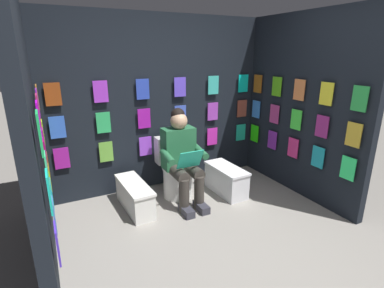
{
  "coord_description": "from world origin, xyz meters",
  "views": [
    {
      "loc": [
        1.43,
        1.73,
        1.85
      ],
      "look_at": [
        -0.01,
        -1.1,
        0.85
      ],
      "focal_mm": 27.68,
      "sensor_mm": 36.0,
      "label": 1
    }
  ],
  "objects_px": {
    "toilet": "(175,171)",
    "person_reading": "(182,157)",
    "comic_longbox_near": "(135,196)",
    "comic_longbox_far": "(226,180)"
  },
  "relations": [
    {
      "from": "comic_longbox_near",
      "to": "comic_longbox_far",
      "type": "xyz_separation_m",
      "value": [
        -1.23,
        0.13,
        0.02
      ]
    },
    {
      "from": "toilet",
      "to": "comic_longbox_far",
      "type": "height_order",
      "value": "toilet"
    },
    {
      "from": "comic_longbox_far",
      "to": "person_reading",
      "type": "bearing_deg",
      "value": -6.39
    },
    {
      "from": "toilet",
      "to": "person_reading",
      "type": "distance_m",
      "value": 0.35
    },
    {
      "from": "person_reading",
      "to": "comic_longbox_near",
      "type": "distance_m",
      "value": 0.75
    },
    {
      "from": "toilet",
      "to": "comic_longbox_far",
      "type": "relative_size",
      "value": 1.13
    },
    {
      "from": "toilet",
      "to": "comic_longbox_near",
      "type": "xyz_separation_m",
      "value": [
        0.61,
        0.15,
        -0.16
      ]
    },
    {
      "from": "toilet",
      "to": "person_reading",
      "type": "height_order",
      "value": "person_reading"
    },
    {
      "from": "comic_longbox_near",
      "to": "toilet",
      "type": "bearing_deg",
      "value": -168.84
    },
    {
      "from": "toilet",
      "to": "person_reading",
      "type": "relative_size",
      "value": 0.65
    }
  ]
}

